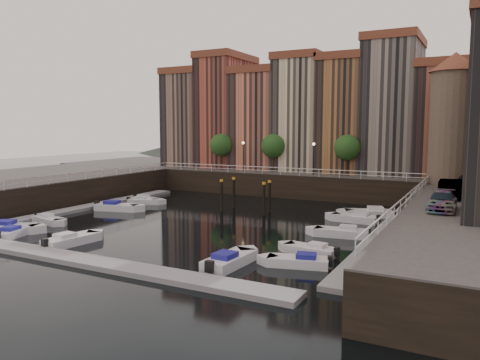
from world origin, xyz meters
The scene contains 30 objects.
ground centered at (0.00, 0.00, 0.00)m, with size 200.00×200.00×0.00m, color black.
quay_far centered at (0.00, 26.00, 1.50)m, with size 80.00×20.00×3.00m, color black.
quay_left centered at (-28.00, -2.00, 1.50)m, with size 20.00×36.00×3.00m, color black.
dock_left centered at (-16.20, -1.00, 0.17)m, with size 2.00×28.00×0.35m, color gray.
dock_right centered at (16.20, -1.00, 0.17)m, with size 2.00×28.00×0.35m, color gray.
dock_near centered at (0.00, -17.00, 0.17)m, with size 30.00×2.00×0.35m, color gray.
mountains centered at (1.72, 110.00, 7.92)m, with size 145.00×100.00×18.00m.
far_terrace centered at (3.31, 23.50, 10.95)m, with size 48.70×10.30×17.50m.
corner_tower centered at (20.00, 14.50, 10.19)m, with size 5.20×5.20×13.80m.
promenade_trees centered at (-1.33, 18.20, 6.58)m, with size 21.20×3.20×5.20m.
street_lamps centered at (-1.00, 17.20, 5.90)m, with size 10.36×0.36×4.18m.
railings centered at (0.00, 4.88, 3.79)m, with size 36.08×34.04×0.52m.
gangway centered at (17.10, 10.00, 1.92)m, with size 2.78×8.32×3.73m.
mooring_pilings centered at (0.51, 5.42, 1.65)m, with size 5.44×2.98×3.78m.
boat_left_0 centered at (-13.19, -13.10, 0.38)m, with size 4.93×3.30×1.11m.
boat_left_1 centered at (-13.49, -8.93, 0.32)m, with size 4.21×2.14×0.94m.
boat_left_2 centered at (-12.48, -0.68, 0.39)m, with size 5.19×2.95×1.16m.
boat_left_3 centered at (-12.67, 4.22, 0.32)m, with size 4.16×2.75×0.94m.
boat_left_4 centered at (-13.24, 5.28, 0.32)m, with size 4.27×2.22×0.96m.
boat_right_0 centered at (12.69, -10.98, 0.33)m, with size 4.36×2.49×0.98m.
boat_right_1 centered at (12.43, -7.78, 0.32)m, with size 4.21×1.97×0.95m.
boat_right_2 centered at (12.91, -1.39, 0.36)m, with size 4.70×2.26×1.06m.
boat_right_3 centered at (12.42, 5.22, 0.36)m, with size 4.69×1.93×1.07m.
boat_right_4 centered at (13.07, 8.48, 0.39)m, with size 5.12×3.42×1.16m.
boat_near_0 centered at (-11.60, -13.96, 0.34)m, with size 2.63×4.44×1.00m.
boat_near_1 centered at (-5.15, -13.84, 0.36)m, with size 2.26×4.79×1.08m.
boat_near_3 centered at (8.55, -13.07, 0.38)m, with size 2.01×4.93×1.12m.
car_a centered at (21.83, 10.41, 3.79)m, with size 1.87×4.65×1.58m, color gray.
car_b centered at (20.80, 4.17, 3.78)m, with size 1.65×4.74×1.56m, color gray.
car_c centered at (20.56, -2.81, 3.69)m, with size 1.94×4.78×1.39m, color gray.
Camera 1 is at (23.09, -39.30, 9.12)m, focal length 35.00 mm.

